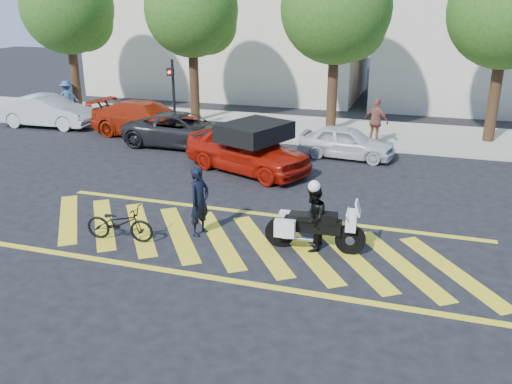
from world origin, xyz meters
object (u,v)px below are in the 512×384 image
(red_convertible, at_px, (247,149))
(parked_mid_left, at_px, (184,130))
(officer_moto, at_px, (313,218))
(parked_far_left, at_px, (48,111))
(police_motorcycle, at_px, (313,227))
(parked_left, at_px, (148,119))
(officer_bike, at_px, (199,201))
(bicycle, at_px, (120,223))
(parked_mid_right, at_px, (347,142))

(red_convertible, distance_m, parked_mid_left, 4.28)
(officer_moto, xyz_separation_m, red_convertible, (-3.43, 5.36, -0.01))
(parked_far_left, bearing_deg, police_motorcycle, -124.62)
(red_convertible, bearing_deg, parked_far_left, 93.38)
(parked_left, bearing_deg, parked_far_left, 93.36)
(officer_bike, xyz_separation_m, parked_left, (-6.22, 8.82, -0.14))
(officer_bike, relative_size, officer_moto, 1.10)
(parked_far_left, bearing_deg, parked_left, -94.84)
(parked_mid_left, bearing_deg, police_motorcycle, -138.06)
(red_convertible, bearing_deg, officer_bike, -152.17)
(red_convertible, relative_size, parked_mid_left, 0.96)
(parked_far_left, bearing_deg, parked_mid_left, -102.12)
(police_motorcycle, bearing_deg, parked_mid_left, 128.67)
(bicycle, bearing_deg, officer_bike, -66.77)
(officer_moto, distance_m, parked_mid_right, 8.11)
(bicycle, xyz_separation_m, parked_left, (-4.49, 9.78, 0.29))
(parked_mid_right, bearing_deg, parked_left, 90.15)
(parked_mid_right, bearing_deg, bicycle, 160.31)
(red_convertible, xyz_separation_m, parked_left, (-5.68, 3.49, -0.04))
(parked_left, bearing_deg, parked_mid_left, -110.09)
(parked_left, xyz_separation_m, parked_mid_right, (8.66, -0.75, -0.14))
(parked_mid_right, bearing_deg, parked_mid_left, 97.74)
(officer_moto, relative_size, parked_left, 0.31)
(bicycle, bearing_deg, officer_moto, -84.38)
(officer_bike, height_order, parked_mid_right, officer_bike)
(bicycle, relative_size, parked_far_left, 0.39)
(parked_far_left, relative_size, parked_mid_left, 0.93)
(police_motorcycle, relative_size, parked_mid_left, 0.50)
(parked_mid_left, bearing_deg, officer_bike, -152.26)
(officer_moto, relative_size, parked_mid_right, 0.45)
(police_motorcycle, distance_m, red_convertible, 6.38)
(officer_bike, relative_size, parked_mid_left, 0.37)
(officer_moto, height_order, parked_far_left, officer_moto)
(bicycle, xyz_separation_m, red_convertible, (1.19, 6.29, 0.33))
(red_convertible, bearing_deg, parked_mid_right, -25.35)
(parked_mid_left, bearing_deg, parked_mid_right, -87.18)
(bicycle, distance_m, police_motorcycle, 4.73)
(police_motorcycle, distance_m, parked_far_left, 17.03)
(parked_left, height_order, parked_mid_left, parked_left)
(officer_moto, relative_size, parked_mid_left, 0.33)
(officer_bike, relative_size, parked_mid_right, 0.50)
(parked_mid_right, bearing_deg, officer_bike, 168.26)
(police_motorcycle, relative_size, officer_moto, 1.50)
(officer_moto, relative_size, parked_far_left, 0.36)
(parked_mid_left, relative_size, parked_mid_right, 1.35)
(officer_bike, xyz_separation_m, police_motorcycle, (2.91, -0.03, -0.31))
(parked_left, height_order, parked_mid_right, parked_left)
(bicycle, relative_size, parked_left, 0.34)
(officer_bike, height_order, parked_far_left, officer_bike)
(parked_mid_left, bearing_deg, officer_moto, -138.12)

